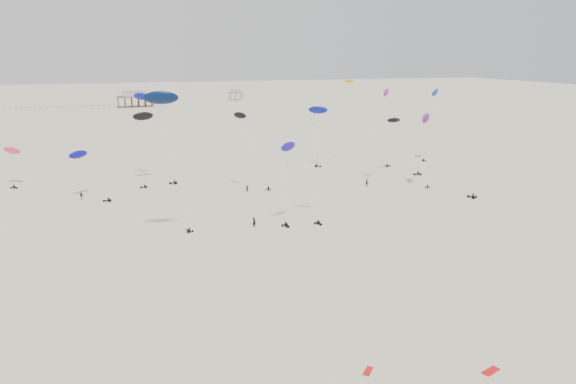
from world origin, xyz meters
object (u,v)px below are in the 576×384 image
object	(u,v)px
rig_0	(318,139)
spectator_0	(254,227)
pavilion_main	(135,100)
pavilion_small	(236,95)
rig_7	(83,161)

from	to	relation	value
rig_0	spectator_0	bearing A→B (deg)	-4.25
pavilion_main	pavilion_small	size ratio (longest dim) A/B	2.33
pavilion_main	rig_0	bearing A→B (deg)	-86.00
pavilion_main	pavilion_small	xyz separation A→B (m)	(70.00, 30.00, -0.74)
rig_0	rig_7	size ratio (longest dim) A/B	1.71
pavilion_small	pavilion_main	bearing A→B (deg)	-156.80
rig_0	rig_7	xyz separation A→B (m)	(-43.91, 32.92, -7.69)
pavilion_main	spectator_0	size ratio (longest dim) A/B	9.05
rig_0	spectator_0	world-z (taller)	rig_0
pavilion_main	rig_7	xyz separation A→B (m)	(-25.99, -223.71, 3.75)
pavilion_small	rig_0	world-z (taller)	rig_0
pavilion_main	rig_7	world-z (taller)	rig_7
pavilion_main	spectator_0	distance (m)	259.26
pavilion_small	spectator_0	bearing A→B (deg)	-102.81
pavilion_main	spectator_0	bearing A→B (deg)	-89.06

